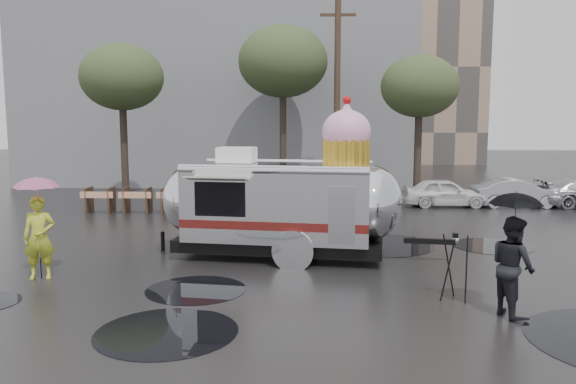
{
  "coord_description": "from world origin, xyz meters",
  "views": [
    {
      "loc": [
        1.17,
        -11.77,
        3.59
      ],
      "look_at": [
        0.66,
        3.0,
        1.73
      ],
      "focal_mm": 35.0,
      "sensor_mm": 36.0,
      "label": 1
    }
  ],
  "objects_px": {
    "airstream_trailer": "(284,200)",
    "tripod": "(454,261)",
    "person_left": "(39,237)",
    "person_right": "(513,266)"
  },
  "relations": [
    {
      "from": "airstream_trailer",
      "to": "person_left",
      "type": "bearing_deg",
      "value": -148.78
    },
    {
      "from": "tripod",
      "to": "person_left",
      "type": "bearing_deg",
      "value": -171.39
    },
    {
      "from": "person_right",
      "to": "person_left",
      "type": "bearing_deg",
      "value": 63.06
    },
    {
      "from": "airstream_trailer",
      "to": "person_left",
      "type": "height_order",
      "value": "airstream_trailer"
    },
    {
      "from": "airstream_trailer",
      "to": "person_left",
      "type": "relative_size",
      "value": 4.15
    },
    {
      "from": "airstream_trailer",
      "to": "tripod",
      "type": "relative_size",
      "value": 5.75
    },
    {
      "from": "person_left",
      "to": "tripod",
      "type": "height_order",
      "value": "person_left"
    },
    {
      "from": "person_right",
      "to": "tripod",
      "type": "relative_size",
      "value": 1.35
    },
    {
      "from": "airstream_trailer",
      "to": "tripod",
      "type": "xyz_separation_m",
      "value": [
        3.58,
        -3.65,
        -0.72
      ]
    },
    {
      "from": "person_left",
      "to": "person_right",
      "type": "bearing_deg",
      "value": -25.16
    }
  ]
}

